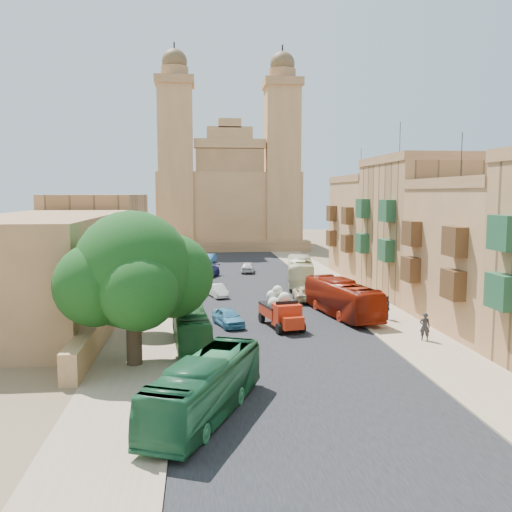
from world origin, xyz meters
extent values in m
plane|color=brown|center=(0.00, 0.00, 0.00)|extent=(260.00, 260.00, 0.00)
cube|color=black|center=(0.00, 30.00, 0.01)|extent=(14.00, 140.00, 0.01)
cube|color=#9A8165|center=(9.50, 30.00, 0.01)|extent=(5.00, 140.00, 0.01)
cube|color=#9A8165|center=(-9.50, 30.00, 0.01)|extent=(5.00, 140.00, 0.01)
cube|color=#9A8165|center=(7.00, 30.00, 0.06)|extent=(0.25, 140.00, 0.12)
cube|color=#9A8165|center=(-7.00, 30.00, 0.06)|extent=(0.25, 140.00, 0.12)
cube|color=#1F4F31|center=(11.55, 0.92, 4.56)|extent=(0.90, 2.20, 2.00)
cube|color=#1F4F31|center=(11.55, 0.92, 7.92)|extent=(0.90, 2.20, 2.00)
cube|color=#A5764A|center=(16.00, 11.00, 5.25)|extent=(8.00, 14.00, 10.50)
cube|color=olive|center=(16.00, 11.00, 10.90)|extent=(8.20, 14.00, 0.80)
cylinder|color=black|center=(15.00, 13.80, 13.10)|extent=(0.06, 0.06, 3.60)
cube|color=#4F321A|center=(11.55, 7.08, 3.99)|extent=(0.90, 2.20, 2.00)
cube|color=#4F321A|center=(11.55, 14.92, 3.99)|extent=(0.90, 2.20, 2.00)
cube|color=#4F321A|center=(11.55, 7.08, 6.93)|extent=(0.90, 2.20, 2.00)
cube|color=#4F321A|center=(11.55, 14.92, 6.93)|extent=(0.90, 2.20, 2.00)
cube|color=#AF7D4F|center=(16.00, 25.00, 6.50)|extent=(8.00, 14.00, 13.00)
cube|color=olive|center=(16.00, 25.00, 13.40)|extent=(8.20, 14.00, 0.80)
cylinder|color=black|center=(15.00, 27.80, 15.60)|extent=(0.06, 0.06, 3.60)
cube|color=#1F4F31|center=(11.55, 21.08, 4.94)|extent=(0.90, 2.20, 2.00)
cube|color=#1F4F31|center=(11.55, 28.92, 4.94)|extent=(0.90, 2.20, 2.00)
cube|color=#1F4F31|center=(11.55, 21.08, 8.58)|extent=(0.90, 2.20, 2.00)
cube|color=#1F4F31|center=(11.55, 28.92, 8.58)|extent=(0.90, 2.20, 2.00)
cube|color=#A5764A|center=(16.00, 39.00, 5.75)|extent=(8.00, 14.00, 11.50)
cube|color=olive|center=(16.00, 39.00, 11.90)|extent=(8.20, 14.00, 0.80)
cylinder|color=black|center=(15.00, 41.80, 14.10)|extent=(0.06, 0.06, 3.60)
cube|color=#4F321A|center=(11.55, 35.08, 4.37)|extent=(0.90, 2.20, 2.00)
cube|color=#4F321A|center=(11.55, 42.92, 4.37)|extent=(0.90, 2.20, 2.00)
cube|color=#4F321A|center=(11.55, 35.08, 7.59)|extent=(0.90, 2.20, 2.00)
cube|color=#4F321A|center=(11.55, 42.92, 7.59)|extent=(0.90, 2.20, 2.00)
cube|color=#A5764A|center=(-12.50, 20.00, 0.90)|extent=(1.00, 40.00, 1.80)
cube|color=olive|center=(-18.00, 18.00, 4.20)|extent=(10.00, 28.00, 8.40)
cube|color=#AF7D4F|center=(-18.00, 44.00, 5.00)|extent=(10.00, 22.00, 10.00)
cube|color=#A5764A|center=(0.00, 81.00, 7.00)|extent=(26.00, 20.00, 14.00)
cube|color=olive|center=(0.00, 70.50, 0.90)|extent=(28.00, 4.00, 1.80)
cube|color=olive|center=(0.00, 72.20, 10.00)|extent=(12.00, 2.00, 16.00)
cube|color=#A5764A|center=(0.00, 72.20, 18.90)|extent=(12.60, 2.40, 1.60)
cube|color=#A5764A|center=(0.00, 72.20, 20.60)|extent=(8.00, 2.00, 2.40)
cube|color=#A5764A|center=(0.00, 72.20, 22.40)|extent=(4.00, 2.00, 1.60)
cube|color=#A5764A|center=(-9.50, 73.50, 14.50)|extent=(6.00, 6.00, 29.00)
cube|color=olive|center=(-9.50, 73.50, 29.60)|extent=(6.80, 6.80, 1.40)
cylinder|color=olive|center=(-9.50, 73.50, 31.20)|extent=(4.80, 4.80, 1.80)
sphere|color=brown|center=(-9.50, 73.50, 33.00)|extent=(4.40, 4.40, 4.40)
cylinder|color=black|center=(-9.50, 73.50, 35.40)|extent=(0.28, 0.28, 1.80)
cube|color=#A5764A|center=(9.50, 73.50, 14.50)|extent=(6.00, 6.00, 29.00)
cube|color=olive|center=(9.50, 73.50, 29.60)|extent=(6.80, 6.80, 1.40)
cylinder|color=olive|center=(9.50, 73.50, 31.20)|extent=(4.80, 4.80, 1.80)
sphere|color=brown|center=(9.50, 73.50, 33.00)|extent=(4.40, 4.40, 4.40)
cylinder|color=black|center=(9.50, 73.50, 35.40)|extent=(0.28, 0.28, 1.80)
cylinder|color=#36271B|center=(-9.50, 4.00, 1.74)|extent=(0.92, 0.92, 3.49)
sphere|color=#0E340F|center=(-9.50, 4.00, 5.69)|extent=(6.97, 6.97, 6.97)
sphere|color=#0E340F|center=(-7.30, 5.10, 5.14)|extent=(5.14, 5.14, 5.14)
sphere|color=#0E340F|center=(-11.52, 3.17, 4.96)|extent=(4.77, 4.77, 4.77)
sphere|color=#0E340F|center=(-8.95, 1.80, 4.77)|extent=(4.41, 4.41, 4.41)
sphere|color=#0E340F|center=(-10.51, 6.02, 6.42)|extent=(4.04, 4.04, 4.04)
cylinder|color=#36271B|center=(-10.00, 12.00, 1.22)|extent=(0.44, 0.44, 2.43)
sphere|color=#0E340F|center=(-10.00, 12.00, 3.67)|extent=(3.54, 3.54, 3.54)
cylinder|color=#36271B|center=(-10.00, 24.00, 1.04)|extent=(0.44, 0.44, 2.07)
sphere|color=#0E340F|center=(-10.00, 24.00, 3.13)|extent=(3.01, 3.01, 3.01)
cylinder|color=#36271B|center=(-10.00, 36.00, 0.97)|extent=(0.44, 0.44, 1.93)
sphere|color=#0E340F|center=(-10.00, 36.00, 2.91)|extent=(2.81, 2.81, 2.81)
cylinder|color=#36271B|center=(-10.00, 48.00, 1.06)|extent=(0.44, 0.44, 2.13)
sphere|color=#0E340F|center=(-10.00, 48.00, 3.21)|extent=(3.09, 3.09, 3.09)
cube|color=red|center=(0.37, 13.32, 1.12)|extent=(2.61, 3.58, 0.81)
cube|color=black|center=(0.37, 13.32, 1.57)|extent=(2.67, 3.63, 0.11)
cube|color=red|center=(0.80, 11.30, 1.21)|extent=(2.17, 1.89, 1.62)
cube|color=red|center=(1.02, 10.24, 0.85)|extent=(1.72, 1.38, 0.90)
cube|color=black|center=(0.80, 11.30, 1.84)|extent=(1.69, 0.45, 0.81)
cylinder|color=black|center=(0.09, 10.32, 0.40)|extent=(0.48, 0.86, 0.81)
cylinder|color=black|center=(1.85, 10.69, 0.40)|extent=(0.48, 0.86, 0.81)
cylinder|color=black|center=(-0.74, 14.19, 0.40)|extent=(0.48, 0.86, 0.81)
cylinder|color=black|center=(1.02, 14.56, 0.40)|extent=(0.48, 0.86, 0.81)
sphere|color=beige|center=(0.04, 12.70, 1.80)|extent=(0.99, 0.99, 0.99)
sphere|color=beige|center=(0.86, 13.15, 1.80)|extent=(0.99, 0.99, 0.99)
sphere|color=beige|center=(0.25, 13.85, 1.80)|extent=(0.99, 0.99, 0.99)
sphere|color=beige|center=(-0.01, 13.33, 2.29)|extent=(0.90, 0.90, 0.90)
sphere|color=beige|center=(0.84, 12.59, 2.25)|extent=(0.90, 0.90, 0.90)
sphere|color=beige|center=(0.38, 13.23, 2.70)|extent=(0.81, 0.81, 0.81)
cube|color=#415C22|center=(6.50, 21.49, 1.06)|extent=(2.52, 5.23, 2.11)
cylinder|color=black|center=(5.61, 19.66, 0.42)|extent=(0.38, 0.86, 0.84)
cylinder|color=black|center=(7.60, 19.78, 0.42)|extent=(0.38, 0.86, 0.84)
cylinder|color=black|center=(5.40, 23.21, 0.42)|extent=(0.38, 0.86, 0.84)
cylinder|color=black|center=(7.39, 23.33, 0.42)|extent=(0.38, 0.86, 0.84)
imported|color=#1E5E37|center=(-5.41, -4.50, 1.37)|extent=(5.92, 9.99, 2.75)
imported|color=#226229|center=(-6.22, 8.21, 1.24)|extent=(2.84, 9.07, 2.49)
imported|color=maroon|center=(6.15, 16.00, 1.49)|extent=(4.47, 10.97, 2.98)
imported|color=beige|center=(5.57, 32.38, 1.55)|extent=(4.26, 11.39, 3.10)
imported|color=teal|center=(-3.43, 13.31, 0.69)|extent=(2.72, 4.35, 1.38)
imported|color=white|center=(-3.84, 25.83, 0.62)|extent=(2.30, 3.99, 1.24)
imported|color=#CDB78A|center=(4.44, 22.91, 0.70)|extent=(2.84, 5.27, 1.41)
imported|color=#13154F|center=(-4.66, 39.17, 0.71)|extent=(3.70, 5.32, 1.43)
imported|color=silver|center=(0.63, 42.89, 0.69)|extent=(2.11, 4.23, 1.38)
imported|color=teal|center=(-4.05, 54.13, 0.63)|extent=(2.28, 4.06, 1.27)
imported|color=#28272A|center=(9.88, 7.60, 0.98)|extent=(0.81, 0.64, 1.96)
imported|color=#363639|center=(9.41, 14.19, 0.98)|extent=(0.58, 1.19, 1.97)
camera|label=1|loc=(-5.61, -29.64, 10.13)|focal=40.00mm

